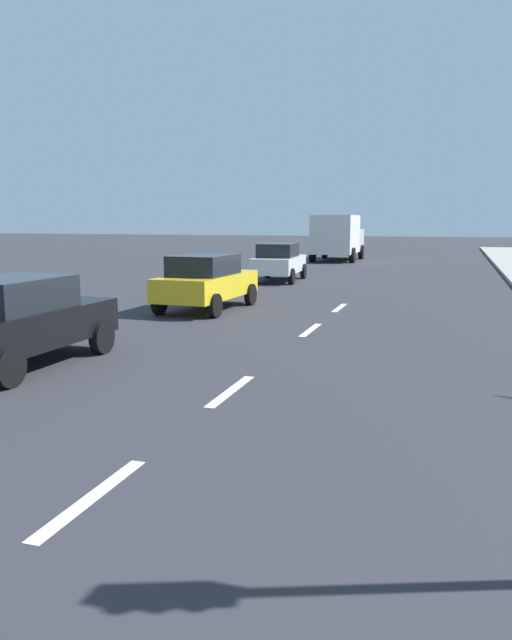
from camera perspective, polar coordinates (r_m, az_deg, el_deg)
ground_plane at (r=17.12m, az=6.92°, el=0.55°), size 160.00×160.00×0.00m
lane_stripe_2 at (r=6.21m, az=-14.76°, el=-15.37°), size 0.16×1.80×0.01m
lane_stripe_3 at (r=9.44m, az=-2.31°, el=-6.48°), size 0.16×1.80×0.01m
lane_stripe_4 at (r=14.58m, az=5.01°, el=-0.90°), size 0.16×1.80×0.01m
lane_stripe_5 at (r=18.33m, az=7.65°, el=1.12°), size 0.16×1.80×0.01m
parked_car_black at (r=11.59m, az=-20.93°, el=0.06°), size 1.84×3.84×1.57m
parked_car_yellow at (r=17.75m, az=-4.56°, el=3.61°), size 1.97×3.97×1.57m
parked_car_white at (r=26.09m, az=2.10°, el=5.41°), size 1.94×3.90×1.57m
delivery_truck at (r=39.49m, az=7.49°, el=7.59°), size 2.72×6.26×2.80m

